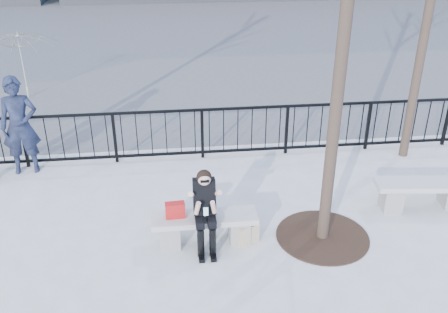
{
  "coord_description": "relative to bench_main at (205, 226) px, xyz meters",
  "views": [
    {
      "loc": [
        -0.46,
        -6.51,
        4.8
      ],
      "look_at": [
        0.4,
        0.8,
        1.1
      ],
      "focal_mm": 40.0,
      "sensor_mm": 36.0,
      "label": 1
    }
  ],
  "objects": [
    {
      "name": "ground",
      "position": [
        0.0,
        0.0,
        -0.3
      ],
      "size": [
        120.0,
        120.0,
        0.0
      ],
      "primitive_type": "plane",
      "color": "#A7A7A1",
      "rests_on": "ground"
    },
    {
      "name": "street_surface",
      "position": [
        0.0,
        15.0,
        -0.3
      ],
      "size": [
        60.0,
        23.0,
        0.01
      ],
      "primitive_type": "cube",
      "color": "#474747",
      "rests_on": "ground"
    },
    {
      "name": "railing",
      "position": [
        0.0,
        3.0,
        0.25
      ],
      "size": [
        14.0,
        0.06,
        1.1
      ],
      "color": "black",
      "rests_on": "ground"
    },
    {
      "name": "tree_grate",
      "position": [
        1.9,
        -0.1,
        -0.29
      ],
      "size": [
        1.5,
        1.5,
        0.02
      ],
      "primitive_type": "cylinder",
      "color": "black",
      "rests_on": "ground"
    },
    {
      "name": "bench_main",
      "position": [
        0.0,
        0.0,
        0.0
      ],
      "size": [
        1.65,
        0.46,
        0.49
      ],
      "color": "slate",
      "rests_on": "ground"
    },
    {
      "name": "bench_second",
      "position": [
        3.9,
        0.59,
        0.01
      ],
      "size": [
        1.68,
        0.47,
        0.5
      ],
      "rotation": [
        0.0,
        0.0,
        -0.11
      ],
      "color": "slate",
      "rests_on": "ground"
    },
    {
      "name": "seated_woman",
      "position": [
        0.0,
        -0.16,
        0.37
      ],
      "size": [
        0.5,
        0.64,
        1.34
      ],
      "color": "black",
      "rests_on": "ground"
    },
    {
      "name": "handbag",
      "position": [
        -0.45,
        0.02,
        0.31
      ],
      "size": [
        0.31,
        0.16,
        0.25
      ],
      "primitive_type": "cube",
      "rotation": [
        0.0,
        0.0,
        0.05
      ],
      "color": "#B21516",
      "rests_on": "bench_main"
    },
    {
      "name": "shopping_bag",
      "position": [
        0.67,
        -0.11,
        -0.14
      ],
      "size": [
        0.37,
        0.25,
        0.33
      ],
      "primitive_type": "cube",
      "rotation": [
        0.0,
        0.0,
        0.38
      ],
      "color": "beige",
      "rests_on": "ground"
    },
    {
      "name": "standing_man",
      "position": [
        -3.36,
        2.8,
        0.69
      ],
      "size": [
        0.78,
        0.57,
        1.97
      ],
      "primitive_type": "imported",
      "rotation": [
        0.0,
        0.0,
        0.14
      ],
      "color": "black",
      "rests_on": "ground"
    },
    {
      "name": "vendor_umbrella",
      "position": [
        -4.35,
        7.24,
        0.62
      ],
      "size": [
        2.27,
        2.3,
        1.84
      ],
      "primitive_type": "imported",
      "rotation": [
        0.0,
        0.0,
        0.13
      ],
      "color": "yellow",
      "rests_on": "ground"
    }
  ]
}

